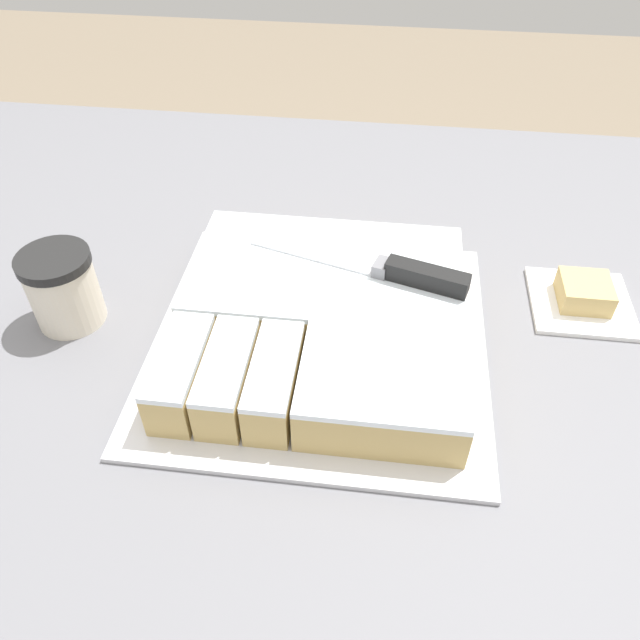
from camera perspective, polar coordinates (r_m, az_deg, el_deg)
The scene contains 8 objects.
ground_plane at distance 1.54m, azimuth -2.60°, elevation -26.90°, with size 8.00×8.00×0.00m, color #7F705B.
countertop at distance 1.11m, azimuth -3.39°, elevation -18.58°, with size 1.40×1.10×0.94m.
cake_board at distance 0.71m, azimuth -0.00°, elevation -1.85°, with size 0.37×0.37×0.01m.
cake at distance 0.69m, azimuth 0.21°, elevation 0.11°, with size 0.31×0.31×0.06m.
knife at distance 0.70m, azimuth 7.41°, elevation 4.41°, with size 0.26×0.10×0.02m.
coffee_cup at distance 0.77m, azimuth -22.45°, elevation 2.70°, with size 0.08×0.08×0.09m.
paper_napkin at distance 0.82m, azimuth 22.72°, elevation 1.47°, with size 0.12×0.12×0.01m.
brownie at distance 0.81m, azimuth 23.04°, elevation 2.39°, with size 0.06×0.06×0.03m.
Camera 1 is at (0.13, -0.51, 1.45)m, focal length 35.00 mm.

